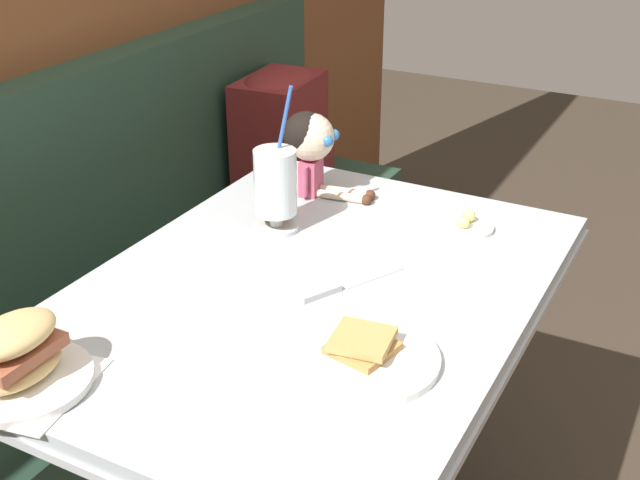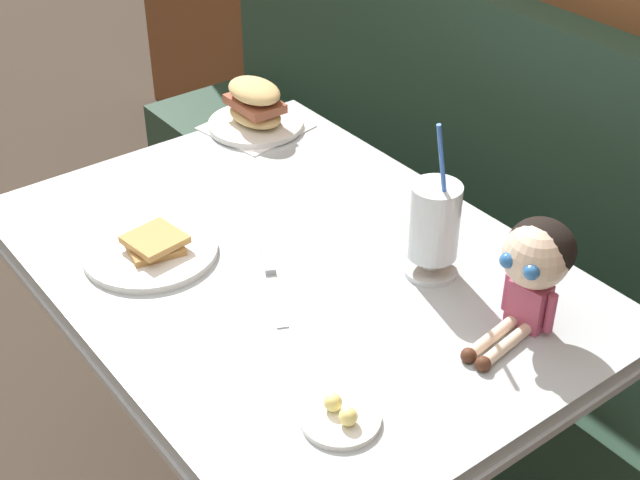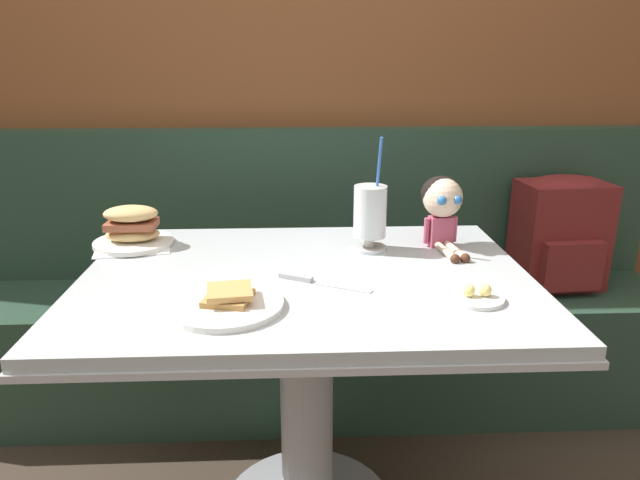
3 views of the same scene
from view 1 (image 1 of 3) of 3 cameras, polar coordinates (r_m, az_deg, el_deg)
name	(u,v)px [view 1 (image 1 of 3)]	position (r m, az deg, el deg)	size (l,w,h in m)	color
booth_bench	(83,372)	(2.12, -15.97, -8.74)	(2.60, 0.48, 1.00)	#233D2D
diner_table	(309,371)	(1.67, -0.74, -8.99)	(1.11, 0.81, 0.74)	#B2BCC1
toast_plate	(363,355)	(1.35, 2.97, -7.90)	(0.25, 0.25, 0.04)	white
milkshake_glass	(276,186)	(1.74, -3.08, 3.75)	(0.10, 0.10, 0.31)	silver
sandwich_plate	(18,361)	(1.36, -20.07, -7.79)	(0.23, 0.23, 0.12)	white
butter_saucer	(464,225)	(1.80, 9.87, 1.05)	(0.12, 0.12, 0.04)	white
butter_knife	(336,289)	(1.55, 1.08, -3.35)	(0.22, 0.12, 0.01)	silver
seated_doll	(311,142)	(1.90, -0.63, 6.77)	(0.13, 0.23, 0.20)	#B74C6B
backpack	(282,132)	(2.60, -2.64, 7.42)	(0.31, 0.26, 0.41)	maroon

